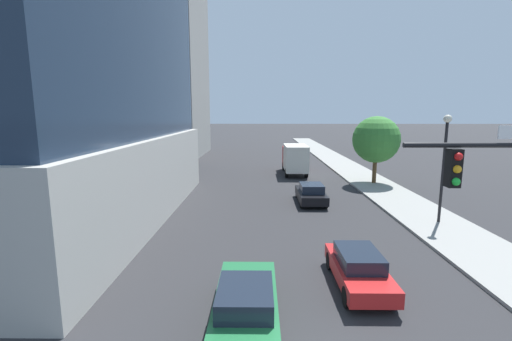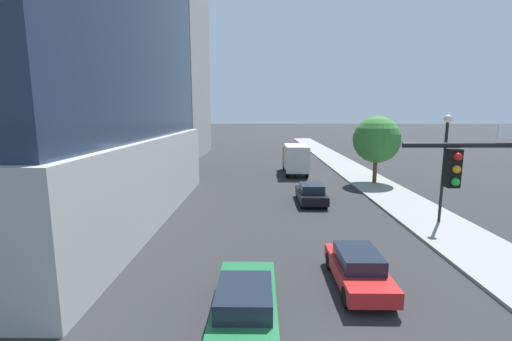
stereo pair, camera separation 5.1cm
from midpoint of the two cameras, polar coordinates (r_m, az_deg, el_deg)
The scene contains 8 objects.
sidewalk at distance 28.56m, azimuth 21.67°, elevation -3.95°, with size 4.04×120.00×0.15m, color gray.
construction_building at distance 56.09m, azimuth -15.81°, elevation 22.47°, with size 13.13×16.87×43.81m.
street_lamp at distance 22.14m, azimuth 28.72°, elevation 2.49°, with size 0.44×0.44×6.13m.
street_tree at distance 32.53m, azimuth 19.29°, elevation 4.81°, with size 4.13×4.13×5.96m.
car_red at distance 13.83m, azimuth 16.55°, elevation -15.17°, with size 1.72×4.19×1.37m.
car_black at distance 25.05m, azimuth 9.14°, elevation -3.76°, with size 1.84×4.21×1.42m.
car_green at distance 11.20m, azimuth -1.66°, elevation -20.91°, with size 1.88×4.67×1.48m.
box_truck at distance 36.48m, azimuth 6.52°, elevation 2.12°, with size 2.25×6.50×3.12m.
Camera 2 is at (-1.62, -5.94, 6.38)m, focal length 24.29 mm.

